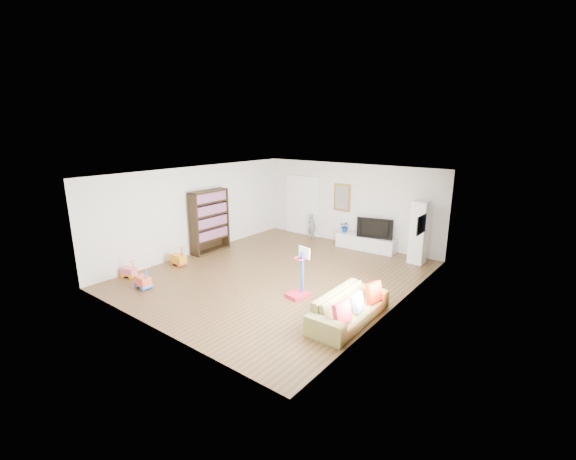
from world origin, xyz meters
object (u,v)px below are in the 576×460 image
Objects in this scene: sofa at (349,308)px; basketball_hoop at (298,273)px; bookshelf at (210,221)px; media_console at (366,243)px.

sofa is 1.58m from basketball_hoop.
sofa is at bearing -0.11° from basketball_hoop.
bookshelf reaches higher than sofa.
sofa is at bearing -15.10° from bookshelf.
basketball_hoop is at bearing -15.73° from bookshelf.
bookshelf reaches higher than basketball_hoop.
bookshelf is at bearing 177.48° from basketball_hoop.
sofa is (1.93, -4.57, 0.08)m from media_console.
basketball_hoop reaches higher than sofa.
sofa is (5.75, -1.39, -0.68)m from bookshelf.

